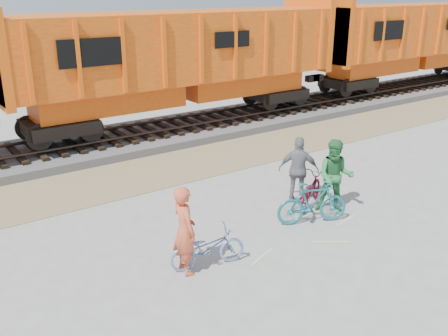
% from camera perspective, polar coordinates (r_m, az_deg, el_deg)
% --- Properties ---
extents(ground, '(120.00, 120.00, 0.00)m').
position_cam_1_polar(ground, '(12.55, 5.61, -7.26)').
color(ground, '#9E9E99').
rests_on(ground, ground).
extents(gravel_strip, '(120.00, 3.00, 0.02)m').
position_cam_1_polar(gravel_strip, '(16.73, -6.65, -0.12)').
color(gravel_strip, '#99845F').
rests_on(gravel_strip, ground).
extents(ballast_bed, '(120.00, 4.00, 0.30)m').
position_cam_1_polar(ballast_bed, '(19.70, -11.58, 3.14)').
color(ballast_bed, slate).
rests_on(ballast_bed, ground).
extents(track, '(120.00, 2.60, 0.24)m').
position_cam_1_polar(track, '(19.61, -11.64, 4.04)').
color(track, black).
rests_on(track, ballast_bed).
extents(hopper_car_center, '(14.00, 3.13, 4.65)m').
position_cam_1_polar(hopper_car_center, '(20.28, -5.01, 12.22)').
color(hopper_car_center, black).
rests_on(hopper_car_center, track).
extents(hopper_car_right, '(14.00, 3.13, 4.65)m').
position_cam_1_polar(hopper_car_right, '(30.64, 20.77, 13.67)').
color(hopper_car_right, black).
rests_on(hopper_car_right, track).
extents(bicycle_blue, '(1.78, 0.96, 0.89)m').
position_cam_1_polar(bicycle_blue, '(10.87, -1.90, -9.11)').
color(bicycle_blue, '#6E8BC5').
rests_on(bicycle_blue, ground).
extents(bicycle_teal, '(1.93, 1.20, 1.12)m').
position_cam_1_polar(bicycle_teal, '(12.90, 10.06, -3.95)').
color(bicycle_teal, '#1D6D7B').
rests_on(bicycle_teal, ground).
extents(bicycle_maroon, '(1.79, 1.36, 0.90)m').
position_cam_1_polar(bicycle_maroon, '(13.96, 9.84, -2.52)').
color(bicycle_maroon, '#540D21').
rests_on(bicycle_maroon, ground).
extents(person_solo, '(0.53, 0.75, 1.95)m').
position_cam_1_polar(person_solo, '(10.46, -4.54, -7.11)').
color(person_solo, '#D15434').
rests_on(person_solo, ground).
extents(person_man, '(1.22, 1.23, 2.00)m').
position_cam_1_polar(person_man, '(13.54, 12.59, -0.94)').
color(person_man, '#2A733B').
rests_on(person_man, ground).
extents(person_woman, '(1.11, 1.11, 1.90)m').
position_cam_1_polar(person_woman, '(13.98, 8.53, -0.23)').
color(person_woman, slate).
rests_on(person_woman, ground).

